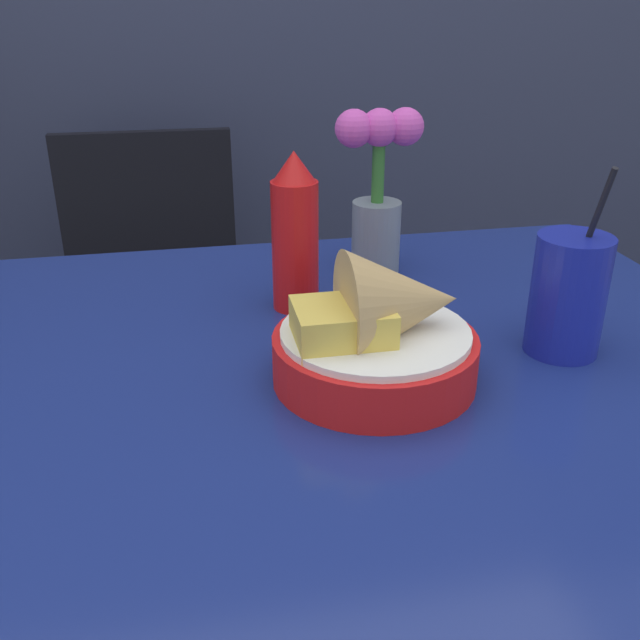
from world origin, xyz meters
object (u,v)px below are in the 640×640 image
(flower_vase, at_px, (378,189))
(food_basket, at_px, (382,335))
(drink_cup, at_px, (567,299))
(ketchup_bottle, at_px, (295,234))
(chair_far_window, at_px, (154,285))

(flower_vase, bearing_deg, food_basket, -104.18)
(drink_cup, distance_m, flower_vase, 0.34)
(drink_cup, bearing_deg, ketchup_bottle, 146.68)
(chair_far_window, bearing_deg, flower_vase, -58.35)
(ketchup_bottle, height_order, flower_vase, flower_vase)
(food_basket, height_order, ketchup_bottle, ketchup_bottle)
(ketchup_bottle, xyz_separation_m, drink_cup, (0.29, -0.19, -0.04))
(chair_far_window, distance_m, drink_cup, 1.06)
(food_basket, bearing_deg, flower_vase, 75.82)
(food_basket, height_order, flower_vase, flower_vase)
(ketchup_bottle, bearing_deg, flower_vase, 38.24)
(flower_vase, bearing_deg, chair_far_window, 121.65)
(chair_far_window, xyz_separation_m, flower_vase, (0.36, -0.59, 0.36))
(food_basket, bearing_deg, drink_cup, 6.29)
(ketchup_bottle, bearing_deg, drink_cup, -33.32)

